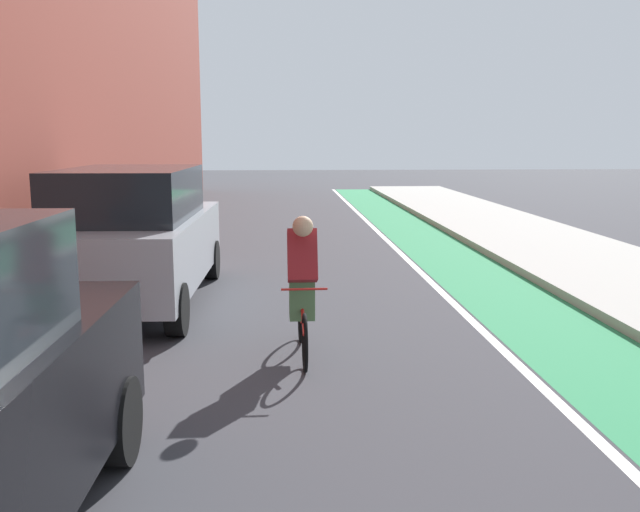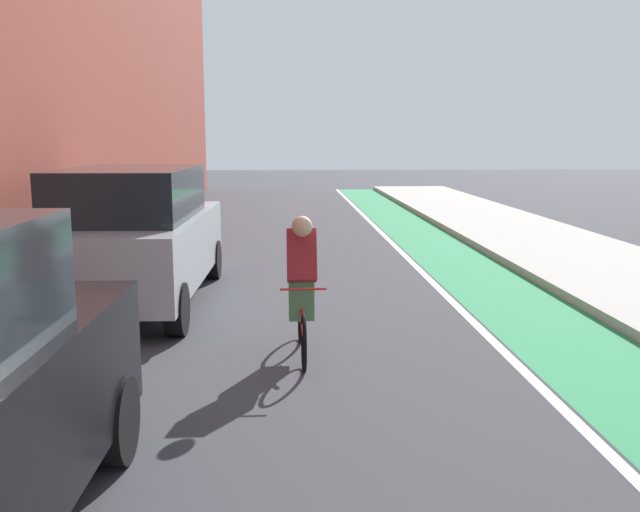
# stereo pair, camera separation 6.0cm
# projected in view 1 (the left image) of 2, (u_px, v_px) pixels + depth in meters

# --- Properties ---
(ground_plane) EXTENTS (77.50, 77.50, 0.00)m
(ground_plane) POSITION_uv_depth(u_px,v_px,m) (310.00, 270.00, 12.74)
(ground_plane) COLOR #38383D
(bike_lane_paint) EXTENTS (1.60, 35.23, 0.00)m
(bike_lane_paint) POSITION_uv_depth(u_px,v_px,m) (440.00, 251.00, 14.88)
(bike_lane_paint) COLOR #2D8451
(bike_lane_paint) RESTS_ON ground
(lane_divider_stripe) EXTENTS (0.12, 35.23, 0.00)m
(lane_divider_stripe) POSITION_uv_depth(u_px,v_px,m) (398.00, 251.00, 14.83)
(lane_divider_stripe) COLOR white
(lane_divider_stripe) RESTS_ON ground
(sidewalk_right) EXTENTS (3.28, 35.23, 0.14)m
(sidewalk_right) POSITION_uv_depth(u_px,v_px,m) (551.00, 246.00, 15.02)
(sidewalk_right) COLOR #A8A59E
(sidewalk_right) RESTS_ON ground
(parked_suv_silver) EXTENTS (2.09, 4.64, 1.98)m
(parked_suv_silver) POSITION_uv_depth(u_px,v_px,m) (134.00, 235.00, 9.98)
(parked_suv_silver) COLOR #9EA0A8
(parked_suv_silver) RESTS_ON ground
(cyclist_mid) EXTENTS (0.48, 1.67, 1.59)m
(cyclist_mid) POSITION_uv_depth(u_px,v_px,m) (302.00, 281.00, 7.62)
(cyclist_mid) COLOR black
(cyclist_mid) RESTS_ON ground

